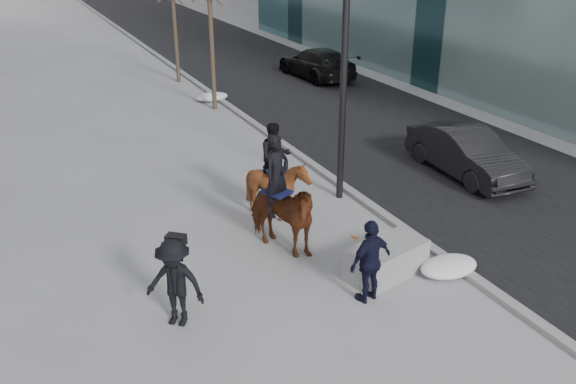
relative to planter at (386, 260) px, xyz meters
name	(u,v)px	position (x,y,z in m)	size (l,w,h in m)	color
ground	(312,277)	(-1.46, 0.60, -0.35)	(120.00, 120.00, 0.00)	gray
road	(351,114)	(5.54, 10.60, -0.35)	(8.00, 90.00, 0.01)	black
curb	(258,126)	(1.54, 10.60, -0.29)	(0.25, 90.00, 0.12)	gray
planter	(386,260)	(0.00, 0.00, 0.00)	(1.77, 0.89, 0.71)	#999A9C
car_near	(466,152)	(5.33, 3.75, 0.35)	(1.49, 4.28, 1.41)	black
car_far	(316,63)	(7.23, 16.71, 0.37)	(2.02, 4.96, 1.44)	black
tree_near	(211,38)	(0.94, 13.66, 2.46)	(1.20, 1.20, 5.64)	#332A1E
tree_far	(175,28)	(0.94, 18.80, 2.14)	(1.20, 1.20, 5.00)	#362720
mounted_left	(280,210)	(-1.60, 1.94, 0.67)	(1.75, 2.34, 2.76)	#45270D
mounted_right	(277,182)	(-0.94, 3.51, 0.64)	(1.50, 1.64, 2.49)	#45280D
feeder	(370,261)	(-0.85, -0.64, 0.52)	(1.10, 0.96, 1.75)	black
camera_crew	(175,283)	(-4.51, 0.24, 0.53)	(1.29, 1.23, 1.75)	black
lamppost	(341,8)	(1.14, 4.18, 4.64)	(0.25, 2.69, 9.09)	black
snow_piles	(288,152)	(1.24, 7.38, -0.18)	(1.38, 16.29, 0.35)	silver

